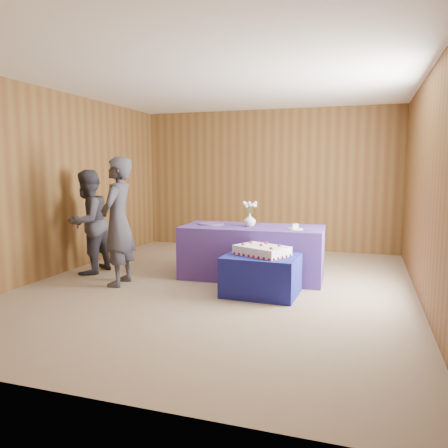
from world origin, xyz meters
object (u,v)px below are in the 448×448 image
at_px(cake_table, 261,275).
at_px(sheet_cake, 262,250).
at_px(guest_left, 118,222).
at_px(guest_right, 88,222).
at_px(vase, 250,220).
at_px(serving_table, 252,252).

xyz_separation_m(cake_table, sheet_cake, (-0.00, 0.04, 0.31)).
xyz_separation_m(guest_left, guest_right, (-0.79, 0.44, -0.09)).
bearing_deg(vase, cake_table, -65.67).
xyz_separation_m(sheet_cake, guest_right, (-2.73, 0.29, 0.22)).
bearing_deg(guest_left, serving_table, 111.75).
relative_size(guest_left, guest_right, 1.11).
height_order(serving_table, guest_right, guest_right).
height_order(serving_table, guest_left, guest_left).
height_order(sheet_cake, guest_left, guest_left).
bearing_deg(cake_table, guest_right, 175.25).
xyz_separation_m(vase, guest_right, (-2.37, -0.47, -0.06)).
relative_size(sheet_cake, guest_left, 0.45).
height_order(cake_table, vase, vase).
distance_m(serving_table, sheet_cake, 0.86).
distance_m(cake_table, guest_right, 2.80).
distance_m(cake_table, guest_left, 2.04).
height_order(cake_table, guest_right, guest_right).
relative_size(cake_table, vase, 4.91).
height_order(vase, guest_right, guest_right).
bearing_deg(vase, guest_right, -168.83).
xyz_separation_m(vase, guest_left, (-1.59, -0.91, 0.02)).
bearing_deg(serving_table, vase, -151.31).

